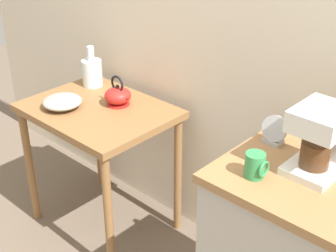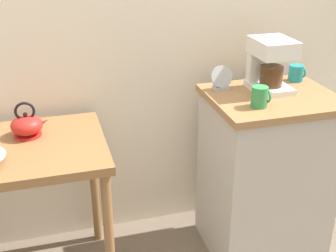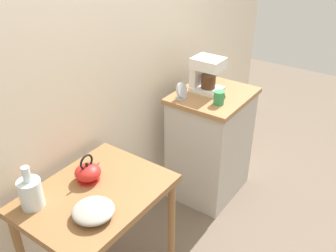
# 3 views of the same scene
# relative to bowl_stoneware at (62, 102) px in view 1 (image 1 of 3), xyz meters

# --- Properties ---
(wooden_table) EXTENTS (0.78, 0.59, 0.77)m
(wooden_table) POSITION_rel_bowl_stoneware_xyz_m (0.14, 0.13, -0.15)
(wooden_table) COLOR olive
(wooden_table) RESTS_ON ground_plane
(bowl_stoneware) EXTENTS (0.21, 0.21, 0.07)m
(bowl_stoneware) POSITION_rel_bowl_stoneware_xyz_m (0.00, 0.00, 0.00)
(bowl_stoneware) COLOR #9E998C
(bowl_stoneware) RESTS_ON wooden_table
(teakettle) EXTENTS (0.18, 0.14, 0.17)m
(teakettle) POSITION_rel_bowl_stoneware_xyz_m (0.19, 0.23, 0.02)
(teakettle) COLOR red
(teakettle) RESTS_ON wooden_table
(glass_carafe_vase) EXTENTS (0.12, 0.12, 0.24)m
(glass_carafe_vase) POSITION_rel_bowl_stoneware_xyz_m (-0.12, 0.31, 0.05)
(glass_carafe_vase) COLOR silver
(glass_carafe_vase) RESTS_ON wooden_table
(coffee_maker) EXTENTS (0.18, 0.22, 0.26)m
(coffee_maker) POSITION_rel_bowl_stoneware_xyz_m (1.36, 0.18, 0.23)
(coffee_maker) COLOR white
(coffee_maker) RESTS_ON kitchen_counter
(mug_tall_green) EXTENTS (0.08, 0.07, 0.10)m
(mug_tall_green) POSITION_rel_bowl_stoneware_xyz_m (1.22, -0.02, 0.14)
(mug_tall_green) COLOR #338C4C
(mug_tall_green) RESTS_ON kitchen_counter
(table_clock) EXTENTS (0.11, 0.06, 0.12)m
(table_clock) POSITION_rel_bowl_stoneware_xyz_m (1.14, 0.24, 0.15)
(table_clock) COLOR #B2B5BA
(table_clock) RESTS_ON kitchen_counter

